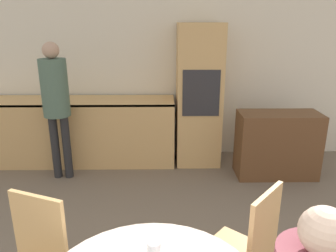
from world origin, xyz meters
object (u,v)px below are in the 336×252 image
Objects in this scene: sideboard at (277,145)px; chair_far_right at (249,247)px; oven_unit at (199,96)px; person_standing at (56,96)px; cup at (154,248)px.

sideboard is 1.04× the size of chair_far_right.
oven_unit is 1.12× the size of person_standing.
sideboard is 13.10× the size of cup.
sideboard is 0.59× the size of person_standing.
person_standing is at bearing -179.47° from sideboard.
chair_far_right is at bearing -88.54° from oven_unit.
person_standing is (-1.85, 2.12, 0.52)m from chair_far_right.
oven_unit is 1.96× the size of chair_far_right.
person_standing reaches higher than chair_far_right.
person_standing is at bearing 117.56° from cup.
oven_unit reaches higher than cup.
person_standing is at bearing -97.48° from chair_far_right.
person_standing is (-1.79, -0.51, 0.11)m from oven_unit.
oven_unit is 1.86m from person_standing.
oven_unit is at bearing 79.61° from cup.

